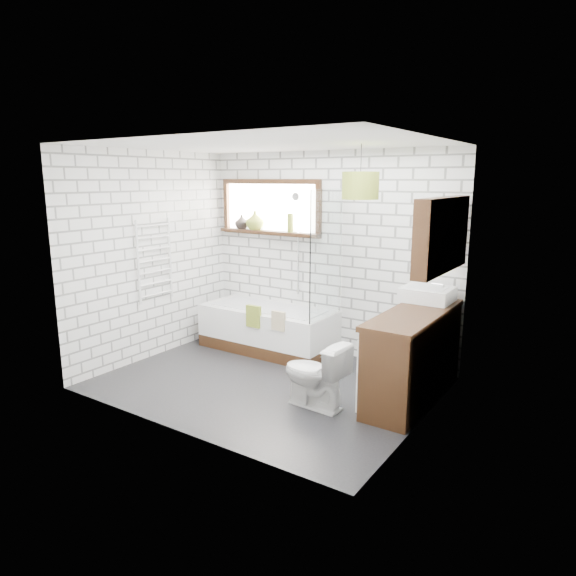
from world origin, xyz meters
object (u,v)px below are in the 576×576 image
Objects in this scene: bathtub at (268,329)px; pendant at (360,186)px; basin at (427,294)px; vanity at (414,356)px; toilet at (315,374)px.

pendant reaches higher than bathtub.
bathtub is 3.40× the size of basin.
bathtub is at bearing -177.72° from basin.
bathtub is at bearing 163.41° from pendant.
pendant is at bearing -16.59° from bathtub.
basin reaches higher than vanity.
pendant is at bearing -137.82° from basin.
basin is 1.38× the size of pendant.
vanity is 4.29× the size of pendant.
toilet is at bearing -118.62° from basin.
basin is at bearing 96.84° from vanity.
pendant is (-0.63, -0.01, 1.65)m from vanity.
bathtub is 2.14m from basin.
bathtub is at bearing 168.63° from vanity.
pendant reaches higher than basin.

